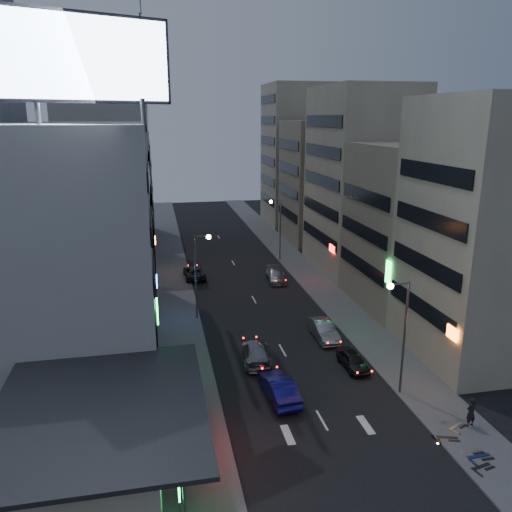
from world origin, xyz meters
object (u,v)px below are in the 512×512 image
object	(u,v)px
scooter_silver_b	(461,414)
parked_car_right_far	(276,275)
parked_car_right_mid	(323,330)
scooter_black_b	(459,429)
parked_car_right_near	(353,360)
scooter_black_a	(489,453)
scooter_silver_a	(480,439)
road_car_blue	(279,388)
person	(471,412)
scooter_blue	(489,443)
road_car_silver	(256,353)
parked_car_left	(194,272)

from	to	relation	value
scooter_silver_b	parked_car_right_far	bearing A→B (deg)	-15.17
parked_car_right_mid	scooter_black_b	bearing A→B (deg)	-77.46
parked_car_right_near	scooter_black_a	size ratio (longest dim) A/B	2.00
parked_car_right_mid	parked_car_right_near	bearing A→B (deg)	-85.15
parked_car_right_near	scooter_silver_b	world-z (taller)	parked_car_right_near
parked_car_right_mid	scooter_silver_a	xyz separation A→B (m)	(3.86, -16.09, -0.07)
road_car_blue	scooter_silver_b	world-z (taller)	road_car_blue
person	scooter_blue	bearing A→B (deg)	65.71
scooter_silver_b	parked_car_right_mid	bearing A→B (deg)	-6.47
parked_car_right_near	scooter_black_a	world-z (taller)	parked_car_right_near
parked_car_right_near	scooter_silver_b	size ratio (longest dim) A/B	2.04
road_car_silver	scooter_black_a	bearing A→B (deg)	131.99
parked_car_right_mid	scooter_black_b	xyz separation A→B (m)	(3.27, -14.94, -0.08)
parked_car_right_far	road_car_silver	xyz separation A→B (m)	(-6.20, -19.01, 0.05)
parked_car_right_mid	scooter_blue	xyz separation A→B (m)	(4.08, -16.61, -0.01)
scooter_blue	scooter_silver_b	bearing A→B (deg)	-5.75
scooter_silver_a	scooter_silver_b	world-z (taller)	scooter_silver_a
parked_car_right_far	scooter_black_b	xyz separation A→B (m)	(3.59, -30.96, -0.00)
parked_car_right_far	scooter_black_b	size ratio (longest dim) A/B	2.56
road_car_blue	scooter_black_a	size ratio (longest dim) A/B	2.59
person	parked_car_right_mid	bearing A→B (deg)	-84.56
parked_car_right_mid	parked_car_left	xyz separation A→B (m)	(-9.54, 19.10, -0.07)
road_car_silver	parked_car_right_near	bearing A→B (deg)	167.01
parked_car_right_near	person	world-z (taller)	person
parked_car_right_near	road_car_blue	xyz separation A→B (m)	(-6.53, -3.07, 0.16)
parked_car_right_mid	scooter_blue	world-z (taller)	parked_car_right_mid
parked_car_right_far	scooter_black_a	distance (m)	33.53
road_car_blue	scooter_black_a	bearing A→B (deg)	133.53
parked_car_right_mid	scooter_black_b	distance (m)	15.30
parked_car_left	scooter_black_b	size ratio (longest dim) A/B	2.72
road_car_blue	parked_car_left	bearing A→B (deg)	-87.32
parked_car_right_far	person	size ratio (longest dim) A/B	2.48
person	scooter_silver_b	bearing A→B (deg)	-72.14
scooter_silver_b	parked_car_right_near	bearing A→B (deg)	1.46
parked_car_right_mid	road_car_silver	size ratio (longest dim) A/B	0.91
road_car_blue	scooter_silver_a	size ratio (longest dim) A/B	2.58
parked_car_left	parked_car_right_near	bearing A→B (deg)	110.36
scooter_silver_b	person	bearing A→B (deg)	-173.57
scooter_silver_a	scooter_silver_b	bearing A→B (deg)	-13.58
parked_car_right_near	person	distance (m)	9.54
road_car_blue	scooter_black_a	world-z (taller)	road_car_blue
parked_car_left	parked_car_right_far	size ratio (longest dim) A/B	1.06
parked_car_right_far	scooter_black_a	xyz separation A→B (m)	(3.91, -33.31, 0.01)
parked_car_left	parked_car_right_far	bearing A→B (deg)	159.75
parked_car_left	road_car_blue	bearing A→B (deg)	95.38
parked_car_right_far	road_car_silver	world-z (taller)	road_car_silver
parked_car_right_mid	person	distance (m)	14.82
road_car_silver	parked_car_right_mid	bearing A→B (deg)	-148.59
road_car_silver	scooter_silver_b	bearing A→B (deg)	142.38
scooter_black_b	scooter_silver_b	xyz separation A→B (m)	(1.04, 1.36, -0.01)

